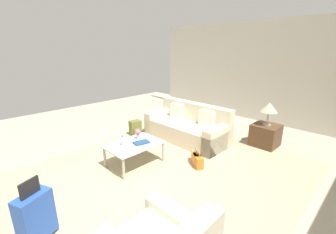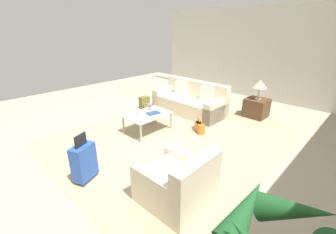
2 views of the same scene
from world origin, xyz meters
name	(u,v)px [view 1 (image 1 of 2)]	position (x,y,z in m)	size (l,w,h in m)	color
ground_plane	(134,181)	(0.00, 0.00, 0.00)	(12.00, 12.00, 0.00)	#A89E89
wall_left	(263,73)	(-5.06, 0.00, 1.55)	(0.12, 8.00, 3.10)	beige
area_rug	(166,173)	(-0.60, 0.20, 0.00)	(5.20, 4.40, 0.01)	tan
couch	(188,128)	(-2.20, -0.60, 0.31)	(0.95, 2.17, 0.92)	beige
coffee_table	(134,146)	(-0.40, -0.50, 0.40)	(1.08, 0.75, 0.45)	silver
water_bottle	(123,141)	(-0.20, -0.60, 0.54)	(0.06, 0.06, 0.20)	silver
coffee_table_book	(141,142)	(-0.52, -0.42, 0.46)	(0.31, 0.19, 0.03)	navy
flower_vase	(138,133)	(-0.62, -0.65, 0.57)	(0.11, 0.11, 0.21)	#B2B7BC
side_table	(265,135)	(-3.20, 1.00, 0.26)	(0.59, 0.59, 0.53)	#513823
table_lamp	(269,108)	(-3.20, 1.00, 0.95)	(0.39, 0.39, 0.55)	#ADA899
suitcase_blue	(35,216)	(1.60, 0.20, 0.36)	(0.45, 0.36, 0.85)	#2851AD
handbag_tan	(196,158)	(-1.30, 0.38, 0.13)	(0.32, 0.33, 0.36)	tan
handbag_red	(142,143)	(-0.97, -0.99, 0.13)	(0.29, 0.35, 0.36)	red
handbag_orange	(197,161)	(-1.22, 0.47, 0.13)	(0.28, 0.35, 0.36)	orange
backpack_olive	(136,128)	(-1.40, -1.79, 0.19)	(0.33, 0.29, 0.40)	olive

